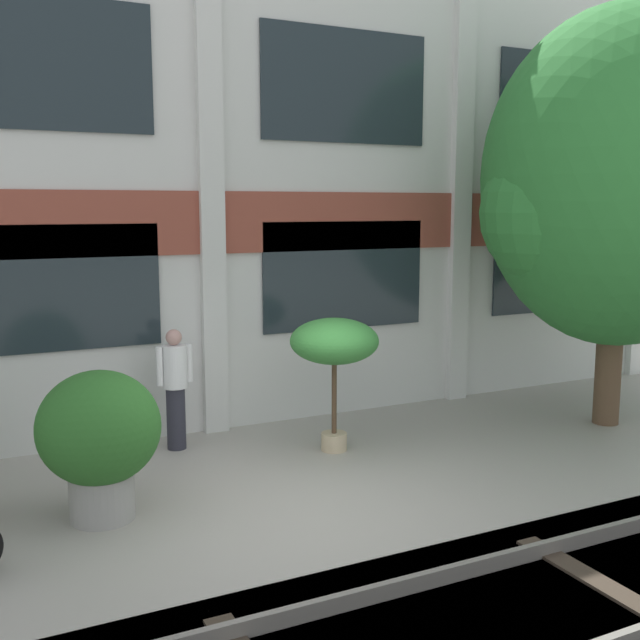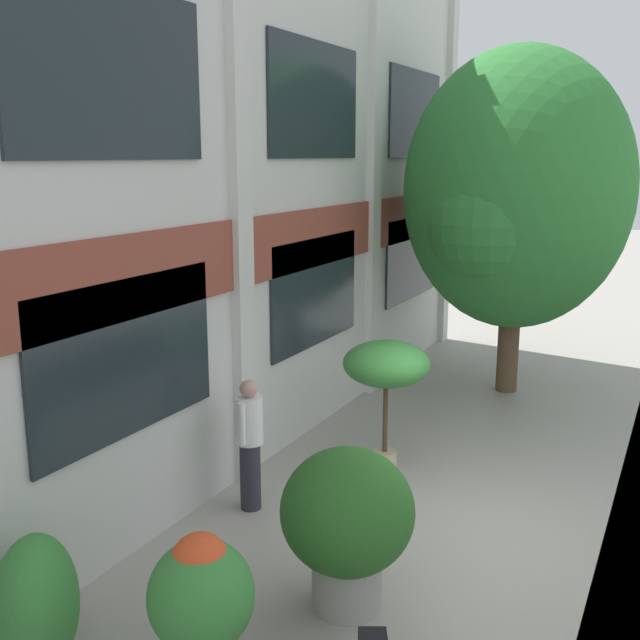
% 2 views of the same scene
% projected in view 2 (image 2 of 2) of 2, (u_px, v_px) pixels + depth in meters
% --- Properties ---
extents(ground_plane, '(80.00, 80.00, 0.00)m').
position_uv_depth(ground_plane, '(469.00, 527.00, 8.95)').
color(ground_plane, '#9E998E').
extents(apartment_facade, '(17.89, 0.64, 8.24)m').
position_uv_depth(apartment_facade, '(220.00, 175.00, 9.57)').
color(apartment_facade, silver).
rests_on(apartment_facade, ground).
extents(broadleaf_tree, '(4.25, 4.04, 6.24)m').
position_uv_depth(broadleaf_tree, '(517.00, 196.00, 13.38)').
color(broadleaf_tree, brown).
rests_on(broadleaf_tree, ground).
extents(potted_plant_tall_urn, '(1.21, 1.21, 1.84)m').
position_uv_depth(potted_plant_tall_urn, '(386.00, 367.00, 10.34)').
color(potted_plant_tall_urn, tan).
rests_on(potted_plant_tall_urn, ground).
extents(potted_plant_fluted_column, '(0.86, 0.86, 1.47)m').
position_uv_depth(potted_plant_fluted_column, '(202.00, 607.00, 5.94)').
color(potted_plant_fluted_column, '#B76647').
rests_on(potted_plant_fluted_column, ground).
extents(potted_plant_stone_basin, '(1.30, 1.30, 1.63)m').
position_uv_depth(potted_plant_stone_basin, '(347.00, 518.00, 7.18)').
color(potted_plant_stone_basin, gray).
rests_on(potted_plant_stone_basin, ground).
extents(resident_by_doorway, '(0.52, 0.34, 1.68)m').
position_uv_depth(resident_by_doorway, '(250.00, 440.00, 9.23)').
color(resident_by_doorway, '#282833').
rests_on(resident_by_doorway, ground).
extents(topiary_hedge, '(1.23, 1.18, 1.23)m').
position_uv_depth(topiary_hedge, '(37.00, 604.00, 6.36)').
color(topiary_hedge, '#388438').
rests_on(topiary_hedge, ground).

